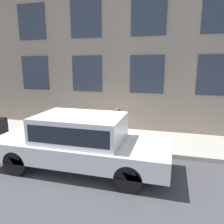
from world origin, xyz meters
TOP-DOWN VIEW (x-y plane):
  - ground_plane at (0.00, 0.00)m, footprint 80.00×80.00m
  - sidewalk at (1.28, 0.00)m, footprint 2.55×60.00m
  - building_facade at (2.70, 0.00)m, footprint 0.33×40.00m
  - fire_hydrant at (0.49, -0.16)m, footprint 0.31×0.43m
  - person at (0.73, -0.56)m, footprint 0.33×0.22m
  - parked_car_white_near at (-1.44, 0.05)m, footprint 1.95×5.27m

SIDE VIEW (x-z plane):
  - ground_plane at x=0.00m, z-range 0.00..0.00m
  - sidewalk at x=1.28m, z-range 0.00..0.15m
  - fire_hydrant at x=0.49m, z-range 0.16..1.00m
  - parked_car_white_near at x=-1.44m, z-range 0.09..1.76m
  - person at x=0.73m, z-range 0.29..1.64m
  - building_facade at x=2.70m, z-range 0.00..9.79m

